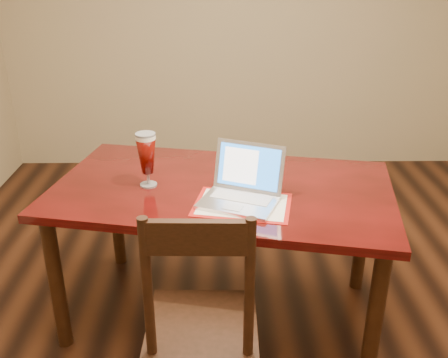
{
  "coord_description": "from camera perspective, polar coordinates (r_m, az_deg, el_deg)",
  "views": [
    {
      "loc": [
        -0.25,
        -2.26,
        1.94
      ],
      "look_at": [
        -0.22,
        0.03,
        0.91
      ],
      "focal_mm": 40.0,
      "sensor_mm": 36.0,
      "label": 1
    }
  ],
  "objects": [
    {
      "name": "ground",
      "position": [
        2.99,
        4.43,
        -16.42
      ],
      "size": [
        5.0,
        5.0,
        0.0
      ],
      "primitive_type": "plane",
      "color": "black",
      "rests_on": "ground"
    },
    {
      "name": "room_shell",
      "position": [
        2.28,
        5.91,
        19.55
      ],
      "size": [
        4.51,
        5.01,
        2.71
      ],
      "color": "tan",
      "rests_on": "ground"
    },
    {
      "name": "dining_table",
      "position": [
        2.67,
        -0.34,
        -2.61
      ],
      "size": [
        1.93,
        1.32,
        1.12
      ],
      "rotation": [
        0.0,
        0.0,
        -0.2
      ],
      "color": "#520B0B",
      "rests_on": "ground"
    },
    {
      "name": "dining_chair",
      "position": [
        2.19,
        -2.56,
        -16.31
      ],
      "size": [
        0.48,
        0.46,
        1.11
      ],
      "rotation": [
        0.0,
        0.0,
        -0.02
      ],
      "color": "black",
      "rests_on": "ground"
    }
  ]
}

